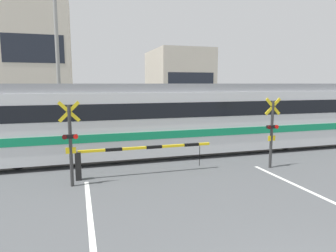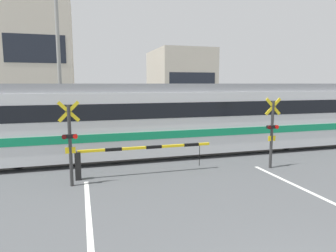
# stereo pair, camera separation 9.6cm
# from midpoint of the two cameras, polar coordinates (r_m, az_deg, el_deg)

# --- Properties ---
(rail_track_near) EXTENTS (50.00, 0.10, 0.08)m
(rail_track_near) POSITION_cam_midpoint_polar(r_m,az_deg,el_deg) (13.35, -1.47, -6.06)
(rail_track_near) COLOR gray
(rail_track_near) RESTS_ON ground_plane
(rail_track_far) EXTENTS (50.00, 0.10, 0.08)m
(rail_track_far) POSITION_cam_midpoint_polar(r_m,az_deg,el_deg) (14.70, -2.95, -4.74)
(rail_track_far) COLOR gray
(rail_track_far) RESTS_ON ground_plane
(commuter_train) EXTENTS (19.80, 2.78, 3.30)m
(commuter_train) POSITION_cam_midpoint_polar(r_m,az_deg,el_deg) (13.81, -0.92, 1.71)
(commuter_train) COLOR silver
(commuter_train) RESTS_ON ground_plane
(crossing_barrier_near) EXTENTS (4.99, 0.20, 1.05)m
(crossing_barrier_near) POSITION_cam_midpoint_polar(r_m,az_deg,el_deg) (10.83, -8.94, -5.41)
(crossing_barrier_near) COLOR black
(crossing_barrier_near) RESTS_ON ground_plane
(crossing_barrier_far) EXTENTS (4.99, 0.20, 1.05)m
(crossing_barrier_far) POSITION_cam_midpoint_polar(r_m,az_deg,el_deg) (17.53, 1.41, -0.15)
(crossing_barrier_far) COLOR black
(crossing_barrier_far) RESTS_ON ground_plane
(crossing_signal_left) EXTENTS (0.68, 0.15, 2.77)m
(crossing_signal_left) POSITION_cam_midpoint_polar(r_m,az_deg,el_deg) (10.02, -18.36, -2.57)
(crossing_signal_left) COLOR #333333
(crossing_signal_left) RESTS_ON ground_plane
(crossing_signal_right) EXTENTS (0.68, 0.15, 2.77)m
(crossing_signal_right) POSITION_cam_midpoint_polar(r_m,az_deg,el_deg) (12.30, 18.95, -0.68)
(crossing_signal_right) COLOR #333333
(crossing_signal_right) RESTS_ON ground_plane
(pedestrian) EXTENTS (0.38, 0.22, 1.58)m
(pedestrian) POSITION_cam_midpoint_polar(r_m,az_deg,el_deg) (20.50, -10.81, 1.21)
(pedestrian) COLOR #23232D
(pedestrian) RESTS_ON ground_plane
(building_left_of_street) EXTENTS (5.37, 7.58, 10.90)m
(building_left_of_street) POSITION_cam_midpoint_polar(r_m,az_deg,el_deg) (29.76, -23.34, 11.58)
(building_left_of_street) COLOR beige
(building_left_of_street) RESTS_ON ground_plane
(building_right_of_street) EXTENTS (5.25, 7.58, 6.63)m
(building_right_of_street) POSITION_cam_midpoint_polar(r_m,az_deg,el_deg) (31.13, 1.80, 8.11)
(building_right_of_street) COLOR beige
(building_right_of_street) RESTS_ON ground_plane
(utility_pole_streetside) EXTENTS (0.22, 0.22, 8.65)m
(utility_pole_streetside) POSITION_cam_midpoint_polar(r_m,az_deg,el_deg) (19.03, -20.36, 10.67)
(utility_pole_streetside) COLOR gray
(utility_pole_streetside) RESTS_ON ground_plane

